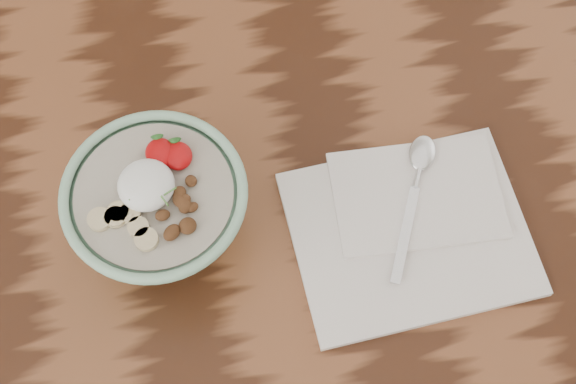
{
  "coord_description": "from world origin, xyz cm",
  "views": [
    {
      "loc": [
        5.93,
        -41.15,
        160.22
      ],
      "look_at": [
        13.43,
        -9.02,
        86.46
      ],
      "focal_mm": 50.0,
      "sensor_mm": 36.0,
      "label": 1
    }
  ],
  "objects": [
    {
      "name": "table",
      "position": [
        0.0,
        0.0,
        65.7
      ],
      "size": [
        160.0,
        90.0,
        75.0
      ],
      "color": "#371B0D",
      "rests_on": "ground"
    },
    {
      "name": "breakfast_bowl",
      "position": [
        0.09,
        -5.64,
        81.58
      ],
      "size": [
        19.39,
        19.39,
        13.19
      ],
      "rotation": [
        0.0,
        0.0,
        0.41
      ],
      "color": "#8CBC9C",
      "rests_on": "table"
    },
    {
      "name": "napkin",
      "position": [
        27.21,
        -11.51,
        75.68
      ],
      "size": [
        26.38,
        22.16,
        1.61
      ],
      "rotation": [
        0.0,
        0.0,
        0.01
      ],
      "color": "white",
      "rests_on": "table"
    },
    {
      "name": "spoon",
      "position": [
        29.55,
        -5.94,
        77.02
      ],
      "size": [
        10.49,
        17.51,
        0.98
      ],
      "rotation": [
        0.0,
        0.0,
        -0.48
      ],
      "color": "silver",
      "rests_on": "napkin"
    }
  ]
}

